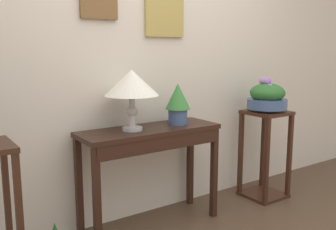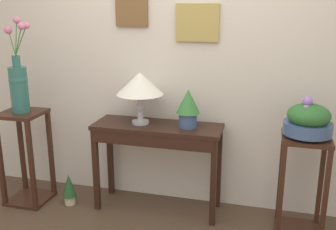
{
  "view_description": "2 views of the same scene",
  "coord_description": "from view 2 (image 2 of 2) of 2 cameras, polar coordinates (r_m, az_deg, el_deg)",
  "views": [
    {
      "loc": [
        -1.57,
        -1.18,
        1.34
      ],
      "look_at": [
        -0.0,
        1.09,
        0.86
      ],
      "focal_mm": 40.2,
      "sensor_mm": 36.0,
      "label": 1
    },
    {
      "loc": [
        0.75,
        -1.86,
        1.75
      ],
      "look_at": [
        -0.05,
        1.18,
        0.85
      ],
      "focal_mm": 42.1,
      "sensor_mm": 36.0,
      "label": 2
    }
  ],
  "objects": [
    {
      "name": "back_wall_with_art",
      "position": [
        3.38,
        1.95,
        10.03
      ],
      "size": [
        9.0,
        0.13,
        2.8
      ],
      "color": "beige",
      "rests_on": "ground"
    },
    {
      "name": "console_table",
      "position": [
        3.3,
        -1.65,
        -3.62
      ],
      "size": [
        1.07,
        0.38,
        0.77
      ],
      "color": "black",
      "rests_on": "ground"
    },
    {
      "name": "table_lamp",
      "position": [
        3.24,
        -4.1,
        4.35
      ],
      "size": [
        0.39,
        0.39,
        0.43
      ],
      "color": "#B7B7BC",
      "rests_on": "console_table"
    },
    {
      "name": "potted_plant_on_console",
      "position": [
        3.17,
        2.93,
        1.28
      ],
      "size": [
        0.19,
        0.19,
        0.32
      ],
      "color": "#3D5684",
      "rests_on": "console_table"
    },
    {
      "name": "pedestal_stand_left",
      "position": [
        3.75,
        -19.81,
        -5.78
      ],
      "size": [
        0.35,
        0.35,
        0.84
      ],
      "color": "#381E14",
      "rests_on": "ground"
    },
    {
      "name": "flower_vase_tall_left",
      "position": [
        3.57,
        -20.8,
        4.51
      ],
      "size": [
        0.24,
        0.16,
        0.8
      ],
      "color": "#2D665B",
      "rests_on": "pedestal_stand_left"
    },
    {
      "name": "pedestal_stand_right",
      "position": [
        3.22,
        18.77,
        -9.73
      ],
      "size": [
        0.35,
        0.35,
        0.8
      ],
      "color": "#381E14",
      "rests_on": "ground"
    },
    {
      "name": "planter_bowl_wide_right",
      "position": [
        3.03,
        19.64,
        -0.71
      ],
      "size": [
        0.35,
        0.35,
        0.3
      ],
      "color": "#3D5684",
      "rests_on": "pedestal_stand_right"
    },
    {
      "name": "potted_plant_floor",
      "position": [
        3.67,
        -14.12,
        -10.21
      ],
      "size": [
        0.13,
        0.13,
        0.29
      ],
      "color": "beige",
      "rests_on": "ground"
    }
  ]
}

